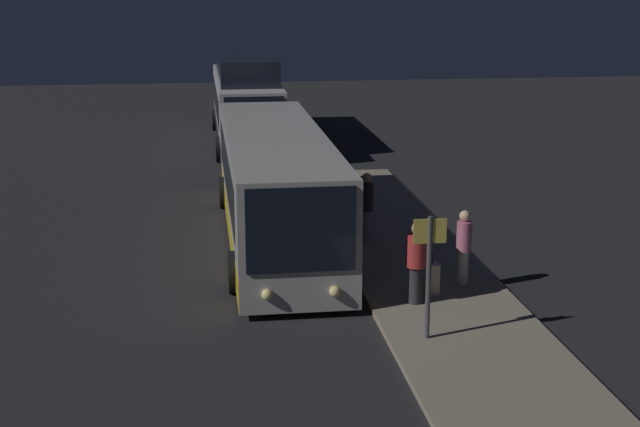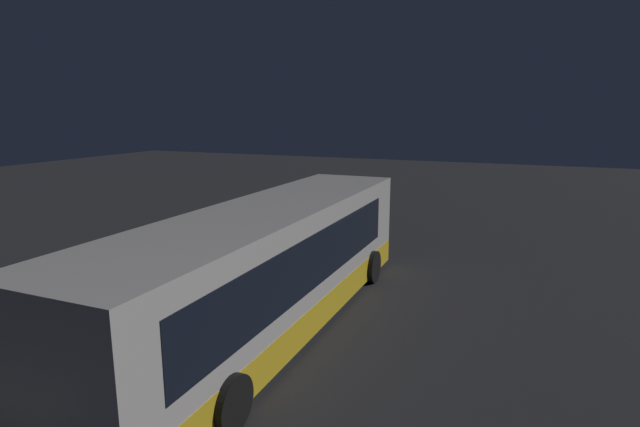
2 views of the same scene
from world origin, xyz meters
The scene contains 10 objects.
ground centered at (0.00, 0.00, 0.00)m, with size 80.00×80.00×0.00m, color #232326.
platform centered at (0.00, 3.23, 0.06)m, with size 20.00×3.27×0.13m.
bus_lead centered at (-1.96, 0.07, 1.47)m, with size 12.16×2.86×2.96m.
bus_second centered at (-16.86, 0.07, 1.71)m, with size 11.75×2.77×3.85m.
passenger_boarding centered at (-1.00, 2.38, 1.15)m, with size 0.47×0.60×1.86m.
passenger_waiting centered at (2.67, 3.95, 1.09)m, with size 0.44×0.44×1.74m.
passenger_with_bags centered at (3.71, 2.59, 1.10)m, with size 0.62×0.62×1.81m.
suitcase centered at (3.24, 3.08, 0.49)m, with size 0.36×0.27×0.96m.
sign_post centered at (5.63, 2.36, 1.66)m, with size 0.10×0.64×2.45m.
trash_bin centered at (-3.16, 1.97, 0.45)m, with size 0.44×0.44×0.65m.
Camera 1 is at (21.37, -1.88, 6.92)m, focal length 50.00 mm.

